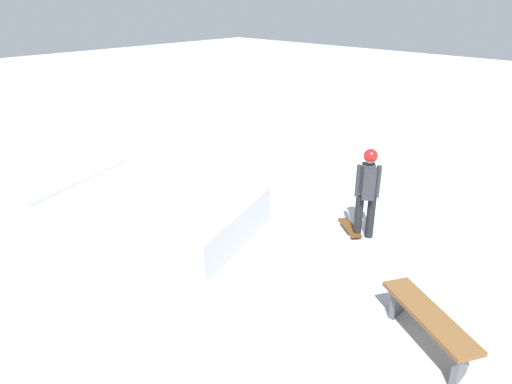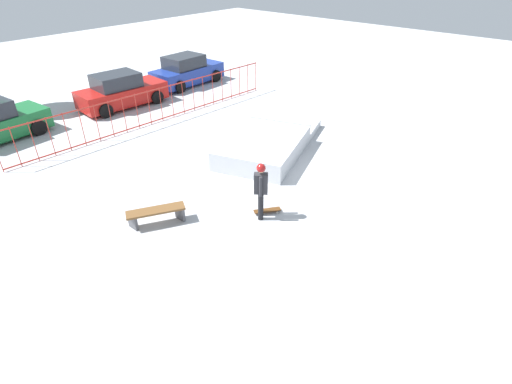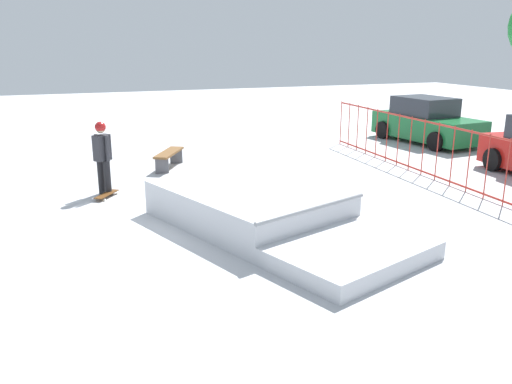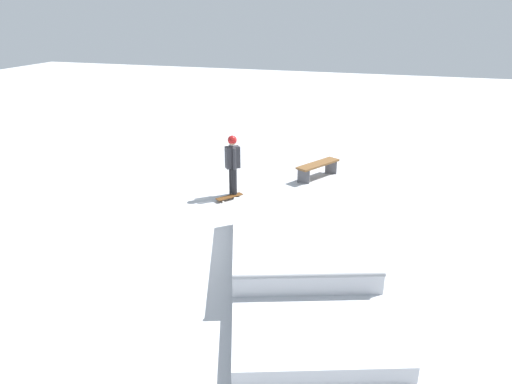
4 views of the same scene
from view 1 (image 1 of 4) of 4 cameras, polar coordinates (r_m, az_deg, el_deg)
The scene contains 5 objects.
ground_plane at distance 9.41m, azimuth -5.54°, elevation -3.72°, with size 60.00×60.00×0.00m, color #B7BABF.
skate_ramp at distance 9.45m, azimuth -14.30°, elevation -2.13°, with size 5.96×4.24×0.74m.
skater at distance 8.66m, azimuth 13.45°, elevation 0.59°, with size 0.41×0.44×1.73m.
skateboard at distance 9.18m, azimuth 11.35°, elevation -4.29°, with size 0.77×0.63×0.09m.
park_bench at distance 6.59m, azimuth 20.27°, elevation -14.57°, with size 1.59×1.14×0.48m.
Camera 1 is at (-6.43, 5.41, 4.24)m, focal length 32.77 mm.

